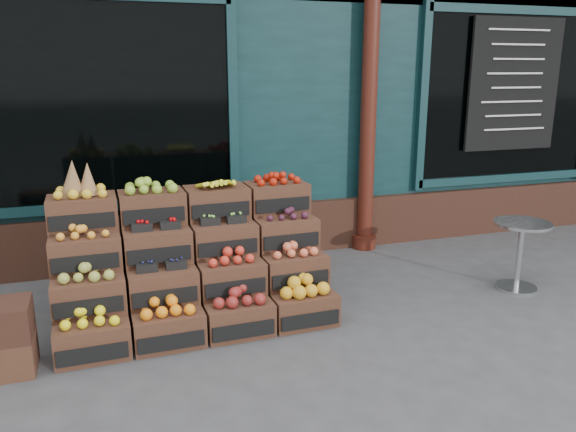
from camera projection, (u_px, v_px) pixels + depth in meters
name	position (u px, v px, depth m)	size (l,w,h in m)	color
ground	(338.00, 336.00, 4.54)	(60.00, 60.00, 0.00)	#414143
shop_facade	(212.00, 48.00, 8.63)	(12.00, 6.24, 4.80)	#0D2B2E
crate_display	(192.00, 269.00, 4.82)	(2.26, 1.15, 1.40)	#48291C
bistro_table	(520.00, 248.00, 5.42)	(0.54, 0.54, 0.68)	silver
shopkeeper	(99.00, 172.00, 6.33)	(0.71, 0.47, 1.94)	#1A5B30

